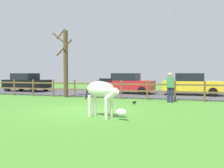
# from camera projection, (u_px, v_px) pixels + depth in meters

# --- Properties ---
(ground_plane) EXTENTS (60.00, 60.00, 0.00)m
(ground_plane) POSITION_uv_depth(u_px,v_px,m) (83.00, 110.00, 10.48)
(ground_plane) COLOR #47842D
(parking_asphalt) EXTENTS (28.00, 7.40, 0.05)m
(parking_asphalt) POSITION_uv_depth(u_px,v_px,m) (133.00, 93.00, 19.31)
(parking_asphalt) COLOR #47474C
(parking_asphalt) RESTS_ON ground_plane
(paddock_fence) EXTENTS (21.07, 0.11, 1.17)m
(paddock_fence) POSITION_uv_depth(u_px,v_px,m) (109.00, 88.00, 15.36)
(paddock_fence) COLOR brown
(paddock_fence) RESTS_ON ground_plane
(bare_tree) EXTENTS (1.32, 1.49, 4.66)m
(bare_tree) POSITION_uv_depth(u_px,v_px,m) (65.00, 62.00, 16.25)
(bare_tree) COLOR #513A23
(bare_tree) RESTS_ON ground_plane
(zebra) EXTENTS (1.85, 0.95, 1.41)m
(zebra) POSITION_uv_depth(u_px,v_px,m) (102.00, 92.00, 8.72)
(zebra) COLOR white
(zebra) RESTS_ON ground_plane
(crow_on_grass) EXTENTS (0.22, 0.10, 0.20)m
(crow_on_grass) POSITION_uv_depth(u_px,v_px,m) (134.00, 102.00, 12.26)
(crow_on_grass) COLOR black
(crow_on_grass) RESTS_ON ground_plane
(parked_car_yellow) EXTENTS (4.03, 1.93, 1.56)m
(parked_car_yellow) POSITION_uv_depth(u_px,v_px,m) (191.00, 84.00, 17.39)
(parked_car_yellow) COLOR yellow
(parked_car_yellow) RESTS_ON parking_asphalt
(parked_car_black) EXTENTS (4.09, 2.06, 1.56)m
(parked_car_black) POSITION_uv_depth(u_px,v_px,m) (26.00, 82.00, 21.14)
(parked_car_black) COLOR black
(parked_car_black) RESTS_ON parking_asphalt
(parked_car_red) EXTENTS (4.12, 2.13, 1.56)m
(parked_car_red) POSITION_uv_depth(u_px,v_px,m) (127.00, 83.00, 18.84)
(parked_car_red) COLOR red
(parked_car_red) RESTS_ON parking_asphalt
(visitor_near_fence) EXTENTS (0.36, 0.22, 1.64)m
(visitor_near_fence) POSITION_uv_depth(u_px,v_px,m) (170.00, 86.00, 13.31)
(visitor_near_fence) COLOR #232847
(visitor_near_fence) RESTS_ON ground_plane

